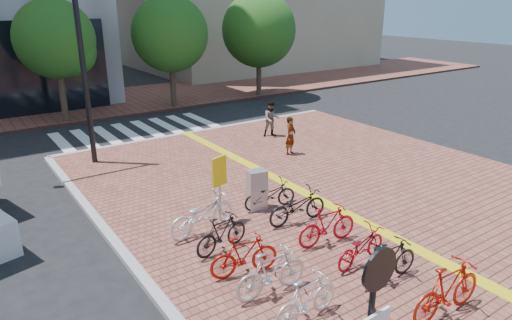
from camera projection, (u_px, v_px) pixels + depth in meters
ground at (337, 267)px, 10.78m from camera, size 120.00×120.00×0.00m
kerb_north at (205, 131)px, 21.67m from camera, size 14.00×0.25×0.15m
far_sidewalk at (87, 105)px, 27.04m from camera, size 70.00×8.00×0.15m
crosswalk at (139, 131)px, 21.90m from camera, size 7.50×4.00×0.01m
street_trees at (187, 35)px, 25.66m from camera, size 16.20×4.60×6.35m
bike_1 at (307, 299)px, 8.59m from camera, size 1.63×0.57×0.96m
bike_2 at (271, 272)px, 9.38m from camera, size 1.73×0.56×1.03m
bike_3 at (244, 255)px, 10.07m from camera, size 1.66×0.77×0.96m
bike_4 at (222, 233)px, 11.04m from camera, size 1.62×0.71×0.94m
bike_5 at (202, 214)px, 11.90m from camera, size 2.08×0.96×1.05m
bike_6 at (448, 290)px, 8.72m from camera, size 1.93×0.63×1.14m
bike_7 at (389, 261)px, 9.84m from camera, size 1.64×0.55×0.97m
bike_8 at (361, 247)px, 10.53m from camera, size 1.70×0.76×0.86m
bike_9 at (327, 225)px, 11.35m from camera, size 1.75×0.67×1.02m
bike_10 at (297, 206)px, 12.47m from camera, size 1.86×0.77×0.95m
bike_11 at (270, 195)px, 13.34m from camera, size 1.70×0.84×0.85m
pedestrian_a at (291, 136)px, 17.97m from camera, size 0.65×0.55×1.51m
pedestrian_b at (272, 119)px, 20.36m from camera, size 0.93×0.84×1.58m
utility_box at (257, 190)px, 13.26m from camera, size 0.61×0.49×1.20m
yellow_sign at (220, 177)px, 12.24m from camera, size 0.51×0.20×1.90m
traffic_light_pole at (33, 41)px, 15.01m from camera, size 3.52×1.36×6.55m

